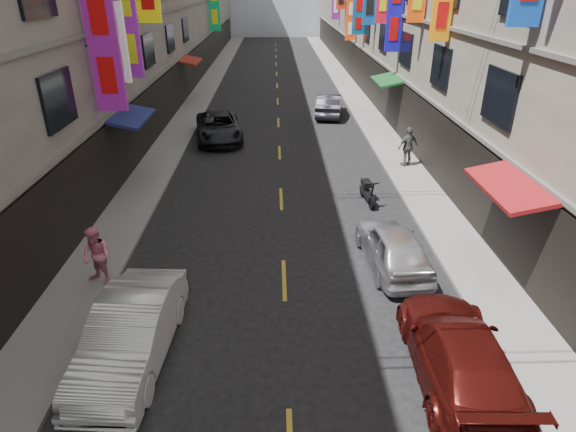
{
  "coord_description": "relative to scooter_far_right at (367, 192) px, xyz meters",
  "views": [
    {
      "loc": [
        -0.22,
        5.79,
        8.11
      ],
      "look_at": [
        0.0,
        13.75,
        4.22
      ],
      "focal_mm": 30.0,
      "sensor_mm": 36.0,
      "label": 1
    }
  ],
  "objects": [
    {
      "name": "car_left_mid",
      "position": [
        -7.11,
        -8.85,
        0.32
      ],
      "size": [
        1.9,
        4.73,
        1.53
      ],
      "primitive_type": "imported",
      "rotation": [
        0.0,
        0.0,
        -0.06
      ],
      "color": "white",
      "rests_on": "ground"
    },
    {
      "name": "pedestrian_rfar",
      "position": [
        2.6,
        3.98,
        0.61
      ],
      "size": [
        1.26,
        1.02,
        1.87
      ],
      "primitive_type": "imported",
      "rotation": [
        0.0,
        0.0,
        3.57
      ],
      "color": "#505052",
      "rests_on": "sidewalk_right"
    },
    {
      "name": "street_awnings",
      "position": [
        -4.74,
        2.43,
        2.56
      ],
      "size": [
        13.99,
        35.2,
        0.41
      ],
      "color": "#134825",
      "rests_on": "ground"
    },
    {
      "name": "sidewalk_right",
      "position": [
        2.52,
        18.43,
        -0.38
      ],
      "size": [
        2.0,
        90.0,
        0.12
      ],
      "primitive_type": "cube",
      "color": "slate",
      "rests_on": "ground"
    },
    {
      "name": "car_right_far",
      "position": [
        -0.08,
        14.04,
        0.29
      ],
      "size": [
        2.23,
        4.62,
        1.46
      ],
      "primitive_type": "imported",
      "rotation": [
        0.0,
        0.0,
        2.98
      ],
      "color": "#2B2932",
      "rests_on": "ground"
    },
    {
      "name": "car_right_mid",
      "position": [
        -0.08,
        -4.87,
        0.26
      ],
      "size": [
        1.95,
        4.21,
        1.39
      ],
      "primitive_type": "imported",
      "rotation": [
        0.0,
        0.0,
        3.22
      ],
      "color": "silver",
      "rests_on": "ground"
    },
    {
      "name": "scooter_far_right",
      "position": [
        0.0,
        0.0,
        0.0
      ],
      "size": [
        0.53,
        1.8,
        1.14
      ],
      "rotation": [
        0.0,
        0.0,
        3.25
      ],
      "color": "black",
      "rests_on": "ground"
    },
    {
      "name": "car_right_near",
      "position": [
        0.31,
        -9.68,
        0.27
      ],
      "size": [
        2.19,
        5.0,
        1.43
      ],
      "primitive_type": "imported",
      "rotation": [
        0.0,
        0.0,
        3.1
      ],
      "color": "#50110D",
      "rests_on": "ground"
    },
    {
      "name": "pedestrian_lfar",
      "position": [
        -8.88,
        -5.73,
        0.56
      ],
      "size": [
        1.04,
        0.93,
        1.77
      ],
      "primitive_type": "imported",
      "rotation": [
        0.0,
        0.0,
        -0.5
      ],
      "color": "pink",
      "rests_on": "sidewalk_left"
    },
    {
      "name": "sidewalk_left",
      "position": [
        -9.48,
        18.43,
        -0.38
      ],
      "size": [
        2.0,
        90.0,
        0.12
      ],
      "primitive_type": "cube",
      "color": "slate",
      "rests_on": "ground"
    },
    {
      "name": "lane_markings",
      "position": [
        -3.48,
        15.43,
        -0.44
      ],
      "size": [
        0.12,
        80.2,
        0.01
      ],
      "color": "gold",
      "rests_on": "ground"
    },
    {
      "name": "car_left_far",
      "position": [
        -6.88,
        8.81,
        0.29
      ],
      "size": [
        3.21,
        5.55,
        1.46
      ],
      "primitive_type": "imported",
      "rotation": [
        0.0,
        0.0,
        0.16
      ],
      "color": "black",
      "rests_on": "ground"
    }
  ]
}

